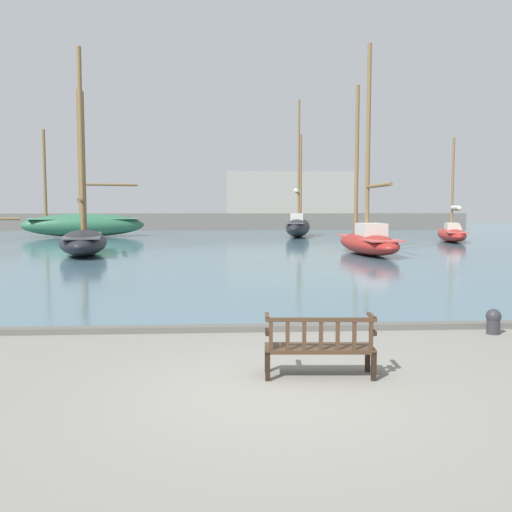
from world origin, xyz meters
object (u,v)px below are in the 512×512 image
sailboat_distant_harbor (84,223)px  mooring_bollard (493,320)px  sailboat_mid_port (452,233)px  sailboat_nearest_starboard (368,238)px  sailboat_centre_channel (298,225)px  sailboat_far_starboard (83,238)px  park_bench (319,345)px

sailboat_distant_harbor → mooring_bollard: (16.69, -37.26, -0.92)m
sailboat_mid_port → mooring_bollard: bearing=-111.0°
sailboat_mid_port → mooring_bollard: size_ratio=14.66×
sailboat_nearest_starboard → sailboat_centre_channel: sailboat_centre_channel is taller
sailboat_distant_harbor → sailboat_mid_port: (27.80, -8.40, -0.49)m
sailboat_nearest_starboard → sailboat_mid_port: sailboat_nearest_starboard is taller
sailboat_far_starboard → mooring_bollard: bearing=-56.9°
park_bench → sailboat_nearest_starboard: 21.94m
sailboat_centre_channel → sailboat_far_starboard: bearing=-128.3°
park_bench → sailboat_distant_harbor: size_ratio=0.14×
sailboat_far_starboard → sailboat_mid_port: sailboat_far_starboard is taller
park_bench → sailboat_far_starboard: sailboat_far_starboard is taller
sailboat_distant_harbor → sailboat_far_starboard: 18.62m
sailboat_mid_port → sailboat_centre_channel: bearing=143.6°
sailboat_far_starboard → sailboat_nearest_starboard: sailboat_nearest_starboard is taller
sailboat_centre_channel → mooring_bollard: bearing=-91.7°
sailboat_far_starboard → sailboat_mid_port: 25.49m
sailboat_distant_harbor → sailboat_mid_port: 29.04m
sailboat_nearest_starboard → mooring_bollard: 18.56m
sailboat_centre_channel → mooring_bollard: sailboat_centre_channel is taller
sailboat_distant_harbor → sailboat_mid_port: bearing=-16.8°
park_bench → sailboat_far_starboard: bearing=111.4°
park_bench → sailboat_nearest_starboard: bearing=73.5°
sailboat_distant_harbor → mooring_bollard: 40.84m
sailboat_distant_harbor → sailboat_mid_port: size_ratio=1.63×
sailboat_nearest_starboard → sailboat_centre_channel: size_ratio=0.96×
sailboat_far_starboard → sailboat_centre_channel: (13.53, 17.13, 0.13)m
sailboat_mid_port → mooring_bollard: 30.93m
sailboat_nearest_starboard → sailboat_mid_port: bearing=49.8°
sailboat_centre_channel → mooring_bollard: (-1.08, -36.26, -0.78)m
sailboat_nearest_starboard → mooring_bollard: bearing=-97.1°
mooring_bollard → sailboat_nearest_starboard: bearing=82.9°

